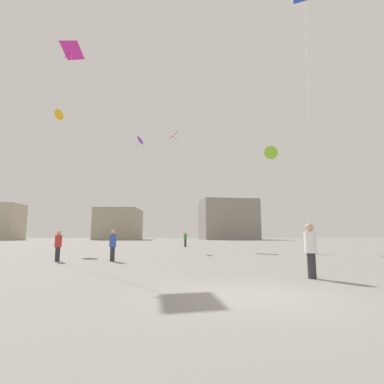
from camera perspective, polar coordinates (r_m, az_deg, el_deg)
ground_plane at (r=7.46m, az=12.39°, el=-19.15°), size 300.00×300.00×0.00m
person_in_grey at (r=24.56m, az=21.54°, el=-8.87°), size 0.38×0.38×1.76m
person_in_green at (r=36.74m, az=-1.29°, el=-9.05°), size 0.39×0.39×1.81m
person_in_red at (r=18.07m, az=-24.53°, el=-9.23°), size 0.37×0.37×1.68m
person_in_blue at (r=17.09m, az=-15.11°, el=-9.73°), size 0.37×0.37×1.70m
person_in_white at (r=10.77m, az=22.02°, el=-10.03°), size 0.40×0.40×1.82m
kite_lime_diamond at (r=30.18m, az=15.12°, el=7.36°), size 1.57×5.92×8.82m
kite_violet_diamond at (r=33.98m, az=-9.82°, el=9.68°), size 5.81×5.24×11.16m
kite_amber_diamond at (r=36.99m, az=-24.08°, el=13.33°), size 15.11×5.19×14.06m
kite_magenta_delta at (r=24.90m, az=-22.31°, el=23.70°), size 1.76×3.96×13.79m
kite_crimson_delta at (r=36.65m, az=-3.67°, el=10.67°), size 2.32×3.05×12.66m
building_centre_hall at (r=99.13m, az=-13.94°, el=-6.10°), size 13.85×16.78×9.93m
building_right_hall at (r=100.15m, az=6.98°, el=-5.37°), size 18.87×15.50×13.19m
handbag_beside_flyer at (r=24.83m, az=22.29°, el=-10.77°), size 0.35×0.23×0.24m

